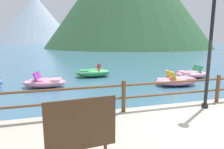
{
  "coord_description": "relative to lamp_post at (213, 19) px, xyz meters",
  "views": [
    {
      "loc": [
        -3.51,
        -3.62,
        2.51
      ],
      "look_at": [
        -1.08,
        5.0,
        0.9
      ],
      "focal_mm": 30.88,
      "sensor_mm": 36.0,
      "label": 1
    }
  ],
  "objects": [
    {
      "name": "pedal_boat_4",
      "position": [
        -5.16,
        5.9,
        -2.85
      ],
      "size": [
        2.45,
        1.54,
        0.84
      ],
      "color": "pink",
      "rests_on": "ground"
    },
    {
      "name": "ground_plane",
      "position": [
        -0.9,
        38.82,
        -3.12
      ],
      "size": [
        200.0,
        200.0,
        0.0
      ],
      "primitive_type": "plane",
      "color": "#38607A"
    },
    {
      "name": "pedal_boat_3",
      "position": [
        4.24,
        6.01,
        -2.87
      ],
      "size": [
        2.36,
        1.61,
        0.82
      ],
      "color": "pink",
      "rests_on": "ground"
    },
    {
      "name": "pedal_boat_2",
      "position": [
        -2.12,
        8.13,
        -2.81
      ],
      "size": [
        2.4,
        1.19,
        0.89
      ],
      "color": "green",
      "rests_on": "ground"
    },
    {
      "name": "lamp_post",
      "position": [
        0.0,
        0.0,
        0.0
      ],
      "size": [
        0.28,
        0.28,
        4.55
      ],
      "color": "black",
      "rests_on": "promenade_dock"
    },
    {
      "name": "dock_railing",
      "position": [
        -0.9,
        0.37,
        -2.14
      ],
      "size": [
        23.92,
        0.12,
        0.95
      ],
      "color": "brown",
      "rests_on": "promenade_dock"
    },
    {
      "name": "distant_peak",
      "position": [
        -17.85,
        142.4,
        13.19
      ],
      "size": [
        53.29,
        53.29,
        32.61
      ],
      "primitive_type": "cone",
      "color": "#93A3B7",
      "rests_on": "ground"
    },
    {
      "name": "pedal_boat_0",
      "position": [
        1.93,
        4.37,
        -2.86
      ],
      "size": [
        2.46,
        1.43,
        0.83
      ],
      "color": "pink",
      "rests_on": "ground"
    },
    {
      "name": "sign_board",
      "position": [
        -4.09,
        -1.82,
        -1.99
      ],
      "size": [
        1.18,
        0.14,
        1.19
      ],
      "color": "silver",
      "rests_on": "promenade_dock"
    }
  ]
}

